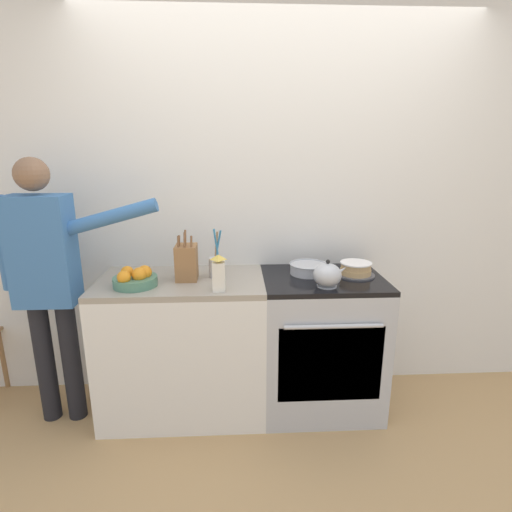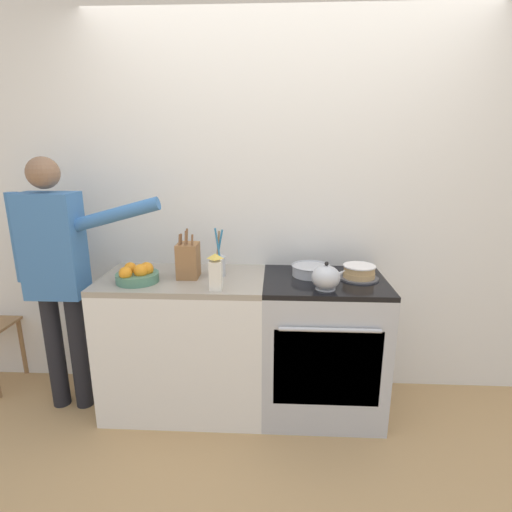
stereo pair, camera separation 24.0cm
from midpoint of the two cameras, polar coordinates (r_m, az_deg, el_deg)
ground_plane at (r=2.65m, az=1.45°, el=-24.03°), size 16.00×16.00×0.00m
wall_back at (r=2.70m, az=0.62°, el=7.16°), size 8.00×0.04×2.60m
counter_cabinet at (r=2.69m, az=-12.82°, el=-12.42°), size 1.02×0.60×0.90m
stove_range at (r=2.68m, az=6.58°, el=-12.21°), size 0.75×0.63×0.90m
layer_cake at (r=2.56m, az=11.47°, el=-1.92°), size 0.24×0.24×0.09m
tea_kettle at (r=2.32m, az=7.30°, el=-2.80°), size 0.20×0.16×0.16m
mixing_bowl at (r=2.55m, az=4.82°, el=-1.83°), size 0.24×0.24×0.07m
knife_block at (r=2.47m, az=-12.66°, el=-0.90°), size 0.13×0.15×0.31m
utensil_crock at (r=2.50m, az=-8.41°, el=-1.43°), size 0.09×0.09×0.31m
fruit_bowl at (r=2.46m, az=-19.60°, el=-3.12°), size 0.25×0.25×0.12m
milk_carton at (r=2.25m, az=-8.41°, el=-2.56°), size 0.07×0.07×0.21m
person_baker at (r=2.68m, az=-30.00°, el=-2.07°), size 0.93×0.20×1.63m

